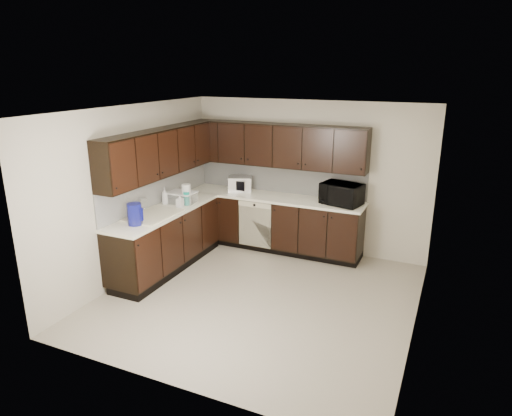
{
  "coord_description": "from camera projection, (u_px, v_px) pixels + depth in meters",
  "views": [
    {
      "loc": [
        2.24,
        -5.09,
        2.99
      ],
      "look_at": [
        -0.32,
        0.6,
        1.06
      ],
      "focal_mm": 32.0,
      "sensor_mm": 36.0,
      "label": 1
    }
  ],
  "objects": [
    {
      "name": "upper_cabinets",
      "position": [
        226.0,
        149.0,
        7.16
      ],
      "size": [
        3.0,
        2.8,
        0.7
      ],
      "color": "black",
      "rests_on": "wall_back"
    },
    {
      "name": "wall_back",
      "position": [
        308.0,
        177.0,
        7.57
      ],
      "size": [
        4.0,
        0.02,
        2.5
      ],
      "primitive_type": "cube",
      "color": "beige",
      "rests_on": "floor"
    },
    {
      "name": "sink",
      "position": [
        153.0,
        220.0,
        6.59
      ],
      "size": [
        0.54,
        0.82,
        0.42
      ],
      "color": "beige",
      "rests_on": "countertop"
    },
    {
      "name": "blue_pitcher",
      "position": [
        135.0,
        214.0,
        6.16
      ],
      "size": [
        0.24,
        0.24,
        0.3
      ],
      "primitive_type": "cylinder",
      "rotation": [
        0.0,
        0.0,
        0.24
      ],
      "color": "#0F128B",
      "rests_on": "countertop"
    },
    {
      "name": "toaster_oven",
      "position": [
        240.0,
        184.0,
        7.88
      ],
      "size": [
        0.48,
        0.43,
        0.25
      ],
      "primitive_type": "cube",
      "rotation": [
        0.0,
        0.0,
        0.41
      ],
      "color": "silver",
      "rests_on": "countertop"
    },
    {
      "name": "storage_bin",
      "position": [
        182.0,
        197.0,
        7.2
      ],
      "size": [
        0.46,
        0.36,
        0.16
      ],
      "primitive_type": "cube",
      "rotation": [
        0.0,
        0.0,
        0.13
      ],
      "color": "silver",
      "rests_on": "countertop"
    },
    {
      "name": "dishwasher",
      "position": [
        255.0,
        222.0,
        7.54
      ],
      "size": [
        0.58,
        0.04,
        0.78
      ],
      "color": "beige",
      "rests_on": "lower_cabinets"
    },
    {
      "name": "floor",
      "position": [
        259.0,
        297.0,
        6.2
      ],
      "size": [
        4.0,
        4.0,
        0.0
      ],
      "primitive_type": "plane",
      "color": "#A99F8C",
      "rests_on": "ground"
    },
    {
      "name": "microwave",
      "position": [
        341.0,
        194.0,
        7.08
      ],
      "size": [
        0.68,
        0.54,
        0.34
      ],
      "primitive_type": "imported",
      "rotation": [
        0.0,
        0.0,
        -0.23
      ],
      "color": "black",
      "rests_on": "countertop"
    },
    {
      "name": "soap_bottle_a",
      "position": [
        180.0,
        201.0,
        6.95
      ],
      "size": [
        0.1,
        0.1,
        0.21
      ],
      "primitive_type": "imported",
      "rotation": [
        0.0,
        0.0,
        0.05
      ],
      "color": "gray",
      "rests_on": "countertop"
    },
    {
      "name": "backsplash",
      "position": [
        224.0,
        183.0,
        7.48
      ],
      "size": [
        3.0,
        2.8,
        0.48
      ],
      "color": "silver",
      "rests_on": "countertop"
    },
    {
      "name": "wall_left",
      "position": [
        133.0,
        193.0,
        6.62
      ],
      "size": [
        0.02,
        4.0,
        2.5
      ],
      "primitive_type": "cube",
      "color": "beige",
      "rests_on": "floor"
    },
    {
      "name": "countertop",
      "position": [
        230.0,
        203.0,
        7.29
      ],
      "size": [
        3.03,
        2.83,
        0.04
      ],
      "color": "white",
      "rests_on": "lower_cabinets"
    },
    {
      "name": "lower_cabinets",
      "position": [
        230.0,
        232.0,
        7.44
      ],
      "size": [
        3.0,
        2.8,
        0.9
      ],
      "color": "black",
      "rests_on": "floor"
    },
    {
      "name": "wall_front",
      "position": [
        169.0,
        270.0,
        4.09
      ],
      "size": [
        4.0,
        0.02,
        2.5
      ],
      "primitive_type": "cube",
      "color": "beige",
      "rests_on": "floor"
    },
    {
      "name": "wall_right",
      "position": [
        424.0,
        232.0,
        5.05
      ],
      "size": [
        0.02,
        4.0,
        2.5
      ],
      "primitive_type": "cube",
      "color": "beige",
      "rests_on": "floor"
    },
    {
      "name": "ceiling",
      "position": [
        260.0,
        110.0,
        5.46
      ],
      "size": [
        4.0,
        4.0,
        0.0
      ],
      "primitive_type": "plane",
      "rotation": [
        3.14,
        0.0,
        0.0
      ],
      "color": "white",
      "rests_on": "wall_back"
    },
    {
      "name": "soap_bottle_b",
      "position": [
        165.0,
        196.0,
        7.11
      ],
      "size": [
        0.13,
        0.13,
        0.27
      ],
      "primitive_type": "imported",
      "rotation": [
        0.0,
        0.0,
        0.34
      ],
      "color": "gray",
      "rests_on": "countertop"
    },
    {
      "name": "teal_tumbler",
      "position": [
        187.0,
        198.0,
        7.07
      ],
      "size": [
        0.12,
        0.12,
        0.21
      ],
      "primitive_type": "cylinder",
      "rotation": [
        0.0,
        0.0,
        -0.33
      ],
      "color": "#0C8E7D",
      "rests_on": "countertop"
    },
    {
      "name": "paper_towel_roll",
      "position": [
        186.0,
        194.0,
        7.11
      ],
      "size": [
        0.16,
        0.16,
        0.32
      ],
      "primitive_type": "cylinder",
      "rotation": [
        0.0,
        0.0,
        -0.1
      ],
      "color": "silver",
      "rests_on": "countertop"
    }
  ]
}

